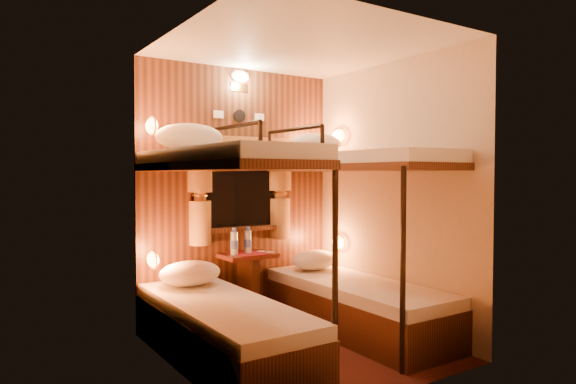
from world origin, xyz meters
TOP-DOWN VIEW (x-y plane):
  - floor at (0.00, 0.00)m, footprint 2.10×2.10m
  - ceiling at (0.00, 0.00)m, footprint 2.10×2.10m
  - wall_back at (0.00, 1.05)m, footprint 2.40×0.00m
  - wall_front at (0.00, -1.05)m, footprint 2.40×0.00m
  - wall_left at (-1.00, 0.00)m, footprint 0.00×2.40m
  - wall_right at (1.00, 0.00)m, footprint 0.00×2.40m
  - back_panel at (0.00, 1.04)m, footprint 2.00×0.03m
  - bunk_left at (-0.65, 0.07)m, footprint 0.72×1.90m
  - bunk_right at (0.65, 0.07)m, footprint 0.72×1.90m
  - window at (0.00, 1.00)m, footprint 1.00×0.12m
  - curtains at (0.00, 0.97)m, footprint 1.10×0.22m
  - back_fixtures at (0.00, 1.00)m, footprint 0.54×0.09m
  - reading_lamps at (-0.00, 0.70)m, footprint 2.00×0.20m
  - table at (0.00, 0.85)m, footprint 0.50×0.34m
  - bottle_left at (-0.14, 0.85)m, footprint 0.07×0.07m
  - bottle_right at (0.00, 0.86)m, footprint 0.07×0.07m
  - sachet_a at (0.21, 0.79)m, footprint 0.09×0.08m
  - sachet_b at (0.15, 0.88)m, footprint 0.10×0.09m
  - pillow_lower_left at (-0.65, 0.68)m, footprint 0.53×0.38m
  - pillow_lower_right at (0.65, 0.69)m, footprint 0.48×0.35m
  - pillow_upper_left at (-0.65, 0.67)m, footprint 0.58×0.41m
  - pillow_upper_right at (0.65, 0.66)m, footprint 0.52×0.37m

SIDE VIEW (x-z plane):
  - floor at x=0.00m, z-range 0.00..0.00m
  - table at x=0.00m, z-range 0.09..0.74m
  - pillow_lower_right at x=0.65m, z-range 0.46..0.65m
  - bunk_left at x=-0.65m, z-range -0.35..1.47m
  - bunk_right at x=0.65m, z-range -0.35..1.47m
  - pillow_lower_left at x=-0.65m, z-range 0.46..0.66m
  - sachet_a at x=0.21m, z-range 0.65..0.66m
  - sachet_b at x=0.15m, z-range 0.65..0.66m
  - bottle_left at x=-0.14m, z-range 0.63..0.88m
  - bottle_right at x=0.00m, z-range 0.63..0.88m
  - window at x=0.00m, z-range 0.79..1.58m
  - wall_back at x=0.00m, z-range 0.00..2.40m
  - wall_front at x=0.00m, z-range 0.00..2.40m
  - wall_left at x=-1.00m, z-range 0.00..2.40m
  - wall_right at x=1.00m, z-range 0.00..2.40m
  - back_panel at x=0.00m, z-range 0.00..2.40m
  - reading_lamps at x=0.00m, z-range 0.62..1.86m
  - curtains at x=0.00m, z-range 0.76..1.76m
  - pillow_upper_right at x=0.65m, z-range 1.59..1.79m
  - pillow_upper_left at x=-0.65m, z-range 1.59..1.81m
  - back_fixtures at x=0.00m, z-range 2.00..2.49m
  - ceiling at x=0.00m, z-range 2.40..2.40m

